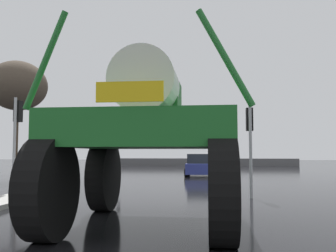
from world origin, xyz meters
name	(u,v)px	position (x,y,z in m)	size (l,w,h in m)	color
ground_plane	(167,183)	(0.00, 18.00, 0.00)	(120.00, 120.00, 0.00)	black
median_island	(0,202)	(-4.21, 9.14, 0.07)	(1.38, 7.14, 0.15)	#B2AFA8
oversize_sprayer	(149,141)	(0.93, 6.52, 1.89)	(4.26, 5.51, 4.29)	black
sedan_ahead	(199,165)	(1.61, 24.01, 0.71)	(1.92, 4.12, 1.52)	navy
traffic_signal_near_left	(17,124)	(-5.20, 11.79, 2.75)	(0.24, 0.54, 3.77)	#A8AAAF
traffic_signal_near_right	(250,130)	(3.77, 11.80, 2.44)	(0.24, 0.54, 3.36)	#A8AAAF
traffic_signal_far_left	(225,143)	(3.58, 27.57, 2.39)	(0.24, 0.55, 3.28)	#A8AAAF
traffic_signal_far_right	(119,142)	(-5.05, 27.57, 2.50)	(0.24, 0.55, 3.44)	#A8AAAF
bare_tree_left	(18,86)	(-9.40, 19.34, 5.70)	(3.57, 3.57, 7.24)	#473828
roadside_barrier	(190,162)	(0.00, 41.89, 0.45)	(25.18, 0.24, 0.90)	#59595B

